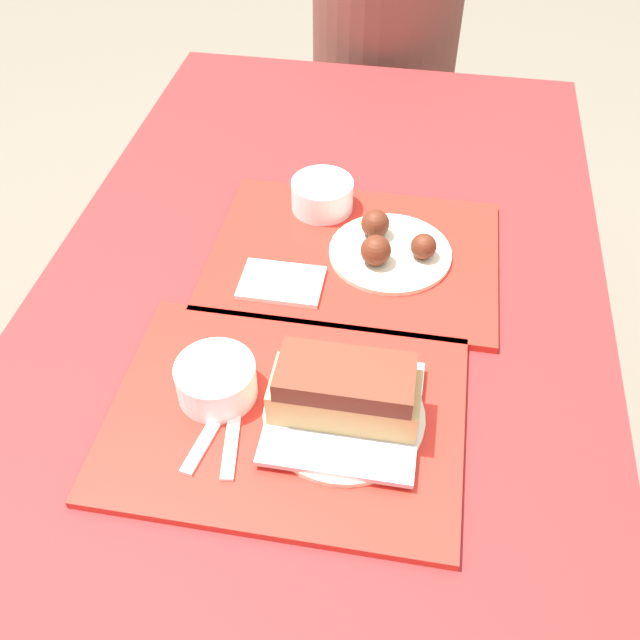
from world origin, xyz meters
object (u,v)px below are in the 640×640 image
Objects in this scene: tray_near at (283,415)px; tray_far at (354,256)px; bowl_coleslaw_far at (322,194)px; person_seated_across at (387,29)px; wings_plate_far at (389,247)px; brisket_sandwich_plate at (345,399)px; bowl_coleslaw_near at (216,379)px.

tray_near is 0.33m from tray_far.
person_seated_across is at bearing 87.85° from bowl_coleslaw_far.
bowl_coleslaw_far reaches higher than tray_far.
tray_far is 0.06m from wings_plate_far.
bowl_coleslaw_far is 0.16× the size of person_seated_across.
person_seated_across is (-0.04, 0.88, -0.01)m from tray_far.
person_seated_across is (-0.07, 1.21, -0.06)m from brisket_sandwich_plate.
tray_far is at bearing 95.55° from brisket_sandwich_plate.
tray_near is 4.34× the size of bowl_coleslaw_far.
person_seated_across reaches higher than tray_near.
wings_plate_far is (0.10, 0.33, 0.02)m from tray_near.
tray_near is 2.33× the size of wings_plate_far.
tray_far is 4.34× the size of bowl_coleslaw_near.
person_seated_across is (-0.09, 0.88, -0.04)m from wings_plate_far.
tray_near is 1.00× the size of tray_far.
bowl_coleslaw_near is 0.17m from brisket_sandwich_plate.
wings_plate_far is (0.19, 0.32, -0.01)m from bowl_coleslaw_near.
bowl_coleslaw_near is 0.37m from wings_plate_far.
person_seated_across reaches higher than bowl_coleslaw_far.
tray_far is at bearing 81.87° from tray_near.
tray_far is at bearing -87.35° from person_seated_across.
person_seated_across is at bearing 92.65° from tray_far.
wings_plate_far is (0.12, -0.10, -0.01)m from bowl_coleslaw_far.
wings_plate_far is at bearing 58.96° from bowl_coleslaw_near.
bowl_coleslaw_far is at bearing 139.72° from wings_plate_far.
tray_far is at bearing -57.20° from bowl_coleslaw_far.
tray_far is (0.05, 0.33, 0.00)m from tray_near.
tray_near is 0.09m from brisket_sandwich_plate.
person_seated_across is at bearing 85.43° from bowl_coleslaw_near.
bowl_coleslaw_far is (-0.10, 0.43, -0.01)m from brisket_sandwich_plate.
bowl_coleslaw_near and bowl_coleslaw_far have the same top height.
tray_far is 0.68× the size of person_seated_across.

